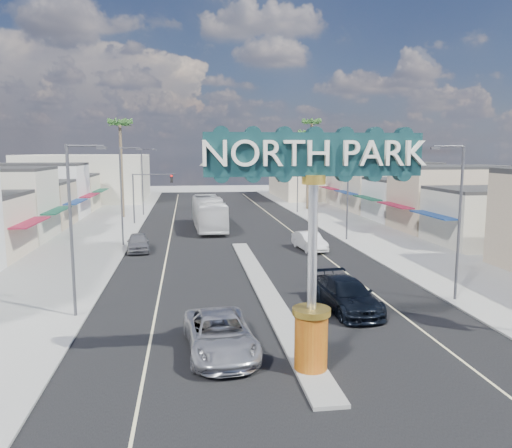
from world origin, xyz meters
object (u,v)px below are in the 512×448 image
object	(u,v)px
car_parked_right	(309,241)
streetlight_l_near	(74,222)
palm_right_far	(312,127)
streetlight_l_mid	(123,191)
streetlight_r_mid	(346,189)
suv_left	(220,334)
car_parked_left	(138,242)
palm_left_far	(120,128)
palm_right_mid	(308,137)
city_bus	(209,213)
streetlight_r_near	(457,215)
streetlight_l_far	(144,178)
suv_right	(347,295)
gateway_sign	(313,224)
traffic_signal_left	(149,188)
traffic_signal_right	(301,187)
streetlight_r_far	(296,177)

from	to	relation	value
car_parked_right	streetlight_l_near	bearing A→B (deg)	-142.93
palm_right_far	streetlight_l_mid	bearing A→B (deg)	-128.48
streetlight_l_near	streetlight_r_mid	distance (m)	28.90
suv_left	car_parked_left	xyz separation A→B (m)	(-5.59, 23.03, -0.05)
palm_left_far	palm_right_mid	bearing A→B (deg)	12.99
city_bus	streetlight_r_near	bearing A→B (deg)	-68.53
streetlight_l_mid	streetlight_l_far	world-z (taller)	same
car_parked_left	car_parked_right	distance (m)	14.94
streetlight_l_far	palm_right_mid	world-z (taller)	palm_right_mid
streetlight_r_mid	suv_right	distance (m)	22.17
gateway_sign	suv_right	xyz separation A→B (m)	(3.82, 7.29, -5.06)
palm_left_far	streetlight_l_near	bearing A→B (deg)	-86.33
streetlight_r_near	car_parked_left	size ratio (longest dim) A/B	1.95
car_parked_left	palm_right_far	bearing A→B (deg)	50.24
traffic_signal_left	palm_right_mid	world-z (taller)	palm_right_mid
streetlight_l_far	streetlight_r_mid	distance (m)	30.32
traffic_signal_right	city_bus	xyz separation A→B (m)	(-11.53, -4.79, -2.49)
streetlight_l_near	palm_right_far	distance (m)	58.35
streetlight_r_near	car_parked_left	bearing A→B (deg)	138.16
streetlight_l_mid	streetlight_l_near	bearing A→B (deg)	-90.00
streetlight_l_near	streetlight_l_far	distance (m)	42.00
traffic_signal_left	traffic_signal_right	bearing A→B (deg)	0.00
streetlight_l_far	streetlight_l_mid	bearing A→B (deg)	-90.00
suv_left	suv_right	world-z (taller)	suv_right
palm_right_mid	suv_right	world-z (taller)	palm_right_mid
gateway_sign	streetlight_r_near	distance (m)	13.19
palm_right_mid	streetlight_l_mid	bearing A→B (deg)	-132.03
streetlight_r_far	car_parked_left	size ratio (longest dim) A/B	1.95
streetlight_r_near	streetlight_r_far	xyz separation A→B (m)	(0.00, 42.00, 0.00)
streetlight_l_far	city_bus	xyz separation A→B (m)	(8.09, -12.80, -3.29)
streetlight_r_far	traffic_signal_right	bearing A→B (deg)	-98.86
suv_left	car_parked_left	world-z (taller)	suv_left
streetlight_l_far	palm_right_mid	bearing A→B (deg)	9.69
traffic_signal_left	streetlight_l_far	bearing A→B (deg)	98.86
palm_right_far	car_parked_right	size ratio (longest dim) A/B	2.89
streetlight_l_near	palm_left_far	size ratio (longest dim) A/B	0.69
streetlight_l_far	gateway_sign	bearing A→B (deg)	-78.22
palm_right_far	streetlight_l_far	bearing A→B (deg)	-158.54
palm_left_far	suv_right	bearing A→B (deg)	-67.56
gateway_sign	streetlight_r_far	distance (m)	51.10
traffic_signal_left	palm_right_far	distance (m)	31.22
gateway_sign	traffic_signal_right	size ratio (longest dim) A/B	1.53
streetlight_r_far	car_parked_right	xyz separation A→B (m)	(-4.57, -26.12, -4.26)
traffic_signal_left	car_parked_left	size ratio (longest dim) A/B	1.30
streetlight_r_mid	streetlight_r_near	bearing A→B (deg)	-90.00
streetlight_l_far	streetlight_l_near	bearing A→B (deg)	-90.00
gateway_sign	palm_right_far	distance (m)	62.20
streetlight_l_near	suv_right	size ratio (longest dim) A/B	1.51
gateway_sign	suv_left	size ratio (longest dim) A/B	1.52
palm_left_far	palm_right_far	size ratio (longest dim) A/B	0.93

